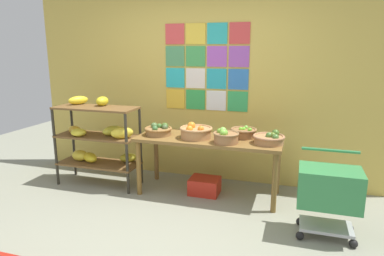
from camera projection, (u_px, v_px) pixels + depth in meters
The scene contains 11 objects.
ground at pixel (149, 238), 3.33m from camera, with size 9.51×9.51×0.00m, color gray.
back_wall_with_art at pixel (201, 85), 4.70m from camera, with size 4.90×0.07×2.60m.
banana_shelf_unit at pixel (97, 136), 4.56m from camera, with size 1.10×0.50×1.18m.
display_table at pixel (209, 144), 4.22m from camera, with size 1.77×0.67×0.73m.
fruit_basket_back_right at pixel (159, 130), 4.33m from camera, with size 0.35×0.35×0.15m.
fruit_basket_back_left at pixel (196, 132), 4.17m from camera, with size 0.40×0.40×0.19m.
fruit_basket_left at pixel (244, 132), 4.21m from camera, with size 0.32×0.32×0.14m.
fruit_basket_right at pixel (269, 138), 3.93m from camera, with size 0.36×0.36×0.15m.
fruit_basket_centre at pixel (226, 137), 3.95m from camera, with size 0.30×0.30×0.18m.
produce_crate_under_table at pixel (205, 186), 4.34m from camera, with size 0.37×0.30×0.20m, color red.
shopping_cart at pixel (329, 190), 3.27m from camera, with size 0.57×0.43×0.82m.
Camera 1 is at (1.30, -2.75, 1.78)m, focal length 32.25 mm.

